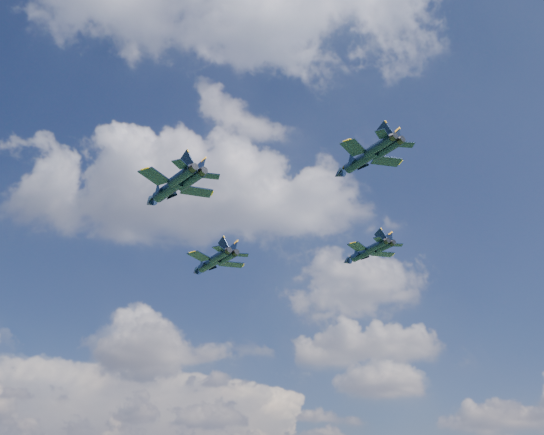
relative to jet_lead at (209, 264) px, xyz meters
The scene contains 4 objects.
jet_lead is the anchor object (origin of this frame).
jet_left 28.84m from the jet_lead, 96.51° to the right, with size 12.92×14.22×3.70m.
jet_right 28.81m from the jet_lead, ahead, with size 10.48×13.01×3.25m.
jet_slot 40.32m from the jet_lead, 51.89° to the right, with size 11.01×13.46×3.38m.
Camera 1 is at (3.29, -88.18, 20.22)m, focal length 40.00 mm.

